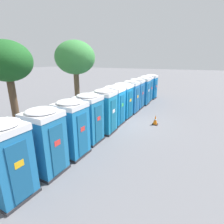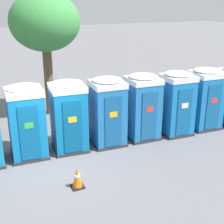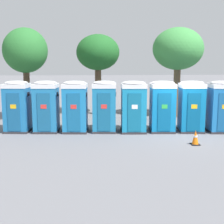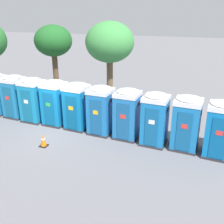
{
  "view_description": "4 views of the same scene",
  "coord_description": "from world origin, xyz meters",
  "px_view_note": "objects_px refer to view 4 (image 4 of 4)",
  "views": [
    {
      "loc": [
        -10.82,
        -3.47,
        4.21
      ],
      "look_at": [
        -1.03,
        0.63,
        0.9
      ],
      "focal_mm": 28.0,
      "sensor_mm": 36.0,
      "label": 1
    },
    {
      "loc": [
        -2.27,
        -9.36,
        5.06
      ],
      "look_at": [
        2.37,
        0.37,
        1.23
      ],
      "focal_mm": 50.0,
      "sensor_mm": 36.0,
      "label": 2
    },
    {
      "loc": [
        -4.26,
        -14.42,
        3.54
      ],
      "look_at": [
        -3.17,
        0.79,
        0.99
      ],
      "focal_mm": 50.0,
      "sensor_mm": 36.0,
      "label": 3
    },
    {
      "loc": [
        6.94,
        -11.34,
        6.02
      ],
      "look_at": [
        2.83,
        0.34,
        1.27
      ],
      "focal_mm": 42.0,
      "sensor_mm": 36.0,
      "label": 4
    }
  ],
  "objects_px": {
    "portapotty_5": "(55,102)",
    "portapotty_10": "(186,123)",
    "portapotty_3": "(15,96)",
    "street_tree_2": "(110,43)",
    "portapotty_7": "(101,110)",
    "traffic_cone": "(43,140)",
    "portapotty_6": "(77,106)",
    "portapotty_11": "(220,129)",
    "street_tree_0": "(53,42)",
    "portapotty_9": "(155,119)",
    "portapotty_4": "(33,100)",
    "portapotty_8": "(127,114)"
  },
  "relations": [
    {
      "from": "portapotty_3",
      "to": "traffic_cone",
      "type": "height_order",
      "value": "portapotty_3"
    },
    {
      "from": "portapotty_5",
      "to": "portapotty_10",
      "type": "xyz_separation_m",
      "value": [
        7.18,
        -0.52,
        -0.0
      ]
    },
    {
      "from": "traffic_cone",
      "to": "street_tree_2",
      "type": "bearing_deg",
      "value": 81.43
    },
    {
      "from": "portapotty_9",
      "to": "portapotty_10",
      "type": "distance_m",
      "value": 1.44
    },
    {
      "from": "portapotty_9",
      "to": "portapotty_8",
      "type": "bearing_deg",
      "value": 171.6
    },
    {
      "from": "traffic_cone",
      "to": "street_tree_0",
      "type": "bearing_deg",
      "value": 116.29
    },
    {
      "from": "portapotty_6",
      "to": "portapotty_5",
      "type": "bearing_deg",
      "value": 176.06
    },
    {
      "from": "portapotty_11",
      "to": "portapotty_5",
      "type": "bearing_deg",
      "value": 175.1
    },
    {
      "from": "portapotty_7",
      "to": "portapotty_11",
      "type": "height_order",
      "value": "same"
    },
    {
      "from": "street_tree_0",
      "to": "street_tree_2",
      "type": "distance_m",
      "value": 5.03
    },
    {
      "from": "portapotty_10",
      "to": "traffic_cone",
      "type": "bearing_deg",
      "value": -162.11
    },
    {
      "from": "portapotty_4",
      "to": "portapotty_9",
      "type": "bearing_deg",
      "value": -4.29
    },
    {
      "from": "portapotty_3",
      "to": "portapotty_5",
      "type": "bearing_deg",
      "value": -4.37
    },
    {
      "from": "portapotty_5",
      "to": "portapotty_9",
      "type": "relative_size",
      "value": 1.0
    },
    {
      "from": "portapotty_9",
      "to": "portapotty_10",
      "type": "bearing_deg",
      "value": 0.07
    },
    {
      "from": "portapotty_6",
      "to": "portapotty_7",
      "type": "relative_size",
      "value": 1.0
    },
    {
      "from": "portapotty_6",
      "to": "portapotty_10",
      "type": "bearing_deg",
      "value": -4.2
    },
    {
      "from": "street_tree_0",
      "to": "portapotty_8",
      "type": "bearing_deg",
      "value": -37.27
    },
    {
      "from": "portapotty_9",
      "to": "portapotty_7",
      "type": "bearing_deg",
      "value": 174.47
    },
    {
      "from": "portapotty_4",
      "to": "portapotty_7",
      "type": "xyz_separation_m",
      "value": [
        4.31,
        -0.26,
        0.0
      ]
    },
    {
      "from": "portapotty_11",
      "to": "street_tree_0",
      "type": "bearing_deg",
      "value": 152.68
    },
    {
      "from": "portapotty_6",
      "to": "portapotty_11",
      "type": "distance_m",
      "value": 7.2
    },
    {
      "from": "portapotty_8",
      "to": "street_tree_2",
      "type": "xyz_separation_m",
      "value": [
        -2.47,
        4.34,
        2.88
      ]
    },
    {
      "from": "portapotty_6",
      "to": "portapotty_10",
      "type": "distance_m",
      "value": 5.76
    },
    {
      "from": "portapotty_5",
      "to": "street_tree_2",
      "type": "distance_m",
      "value": 5.28
    },
    {
      "from": "portapotty_10",
      "to": "portapotty_11",
      "type": "xyz_separation_m",
      "value": [
        1.43,
        -0.22,
        0.0
      ]
    },
    {
      "from": "portapotty_9",
      "to": "street_tree_0",
      "type": "relative_size",
      "value": 0.49
    },
    {
      "from": "street_tree_0",
      "to": "portapotty_7",
      "type": "bearing_deg",
      "value": -43.09
    },
    {
      "from": "portapotty_6",
      "to": "street_tree_2",
      "type": "xyz_separation_m",
      "value": [
        0.4,
        4.12,
        2.88
      ]
    },
    {
      "from": "portapotty_6",
      "to": "street_tree_0",
      "type": "bearing_deg",
      "value": 129.74
    },
    {
      "from": "portapotty_7",
      "to": "traffic_cone",
      "type": "height_order",
      "value": "portapotty_7"
    },
    {
      "from": "portapotty_9",
      "to": "traffic_cone",
      "type": "height_order",
      "value": "portapotty_9"
    },
    {
      "from": "portapotty_7",
      "to": "portapotty_10",
      "type": "bearing_deg",
      "value": -3.66
    },
    {
      "from": "portapotty_8",
      "to": "portapotty_9",
      "type": "distance_m",
      "value": 1.44
    },
    {
      "from": "portapotty_11",
      "to": "portapotty_8",
      "type": "bearing_deg",
      "value": 174.32
    },
    {
      "from": "portapotty_6",
      "to": "street_tree_0",
      "type": "xyz_separation_m",
      "value": [
        -4.47,
        5.37,
        2.68
      ]
    },
    {
      "from": "portapotty_4",
      "to": "street_tree_0",
      "type": "height_order",
      "value": "street_tree_0"
    },
    {
      "from": "portapotty_8",
      "to": "street_tree_0",
      "type": "relative_size",
      "value": 0.49
    },
    {
      "from": "portapotty_4",
      "to": "portapotty_11",
      "type": "bearing_deg",
      "value": -4.3
    },
    {
      "from": "portapotty_4",
      "to": "traffic_cone",
      "type": "bearing_deg",
      "value": -48.52
    },
    {
      "from": "portapotty_10",
      "to": "portapotty_6",
      "type": "bearing_deg",
      "value": 175.8
    },
    {
      "from": "portapotty_4",
      "to": "portapotty_7",
      "type": "height_order",
      "value": "same"
    },
    {
      "from": "portapotty_8",
      "to": "street_tree_2",
      "type": "relative_size",
      "value": 0.46
    },
    {
      "from": "portapotty_11",
      "to": "portapotty_9",
      "type": "bearing_deg",
      "value": 175.69
    },
    {
      "from": "portapotty_3",
      "to": "portapotty_10",
      "type": "distance_m",
      "value": 10.08
    },
    {
      "from": "portapotty_3",
      "to": "street_tree_2",
      "type": "distance_m",
      "value": 6.7
    },
    {
      "from": "portapotty_8",
      "to": "portapotty_11",
      "type": "bearing_deg",
      "value": -5.68
    },
    {
      "from": "portapotty_10",
      "to": "street_tree_0",
      "type": "distance_m",
      "value": 12.04
    },
    {
      "from": "portapotty_11",
      "to": "street_tree_2",
      "type": "xyz_separation_m",
      "value": [
        -6.77,
        4.76,
        2.88
      ]
    },
    {
      "from": "portapotty_3",
      "to": "portapotty_10",
      "type": "height_order",
      "value": "same"
    }
  ]
}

